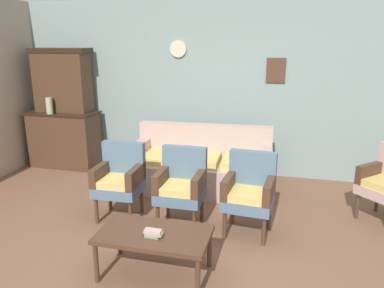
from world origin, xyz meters
name	(u,v)px	position (x,y,z in m)	size (l,w,h in m)	color
ground_plane	(165,254)	(0.00, 0.00, 0.00)	(7.68, 7.68, 0.00)	brown
wall_back_with_decor	(216,88)	(0.00, 2.63, 1.35)	(6.40, 0.09, 2.70)	gray
side_cabinet	(65,139)	(-2.51, 2.25, 0.47)	(1.16, 0.55, 0.93)	#472D1E
cabinet_upper_hutch	(62,80)	(-2.51, 2.33, 1.45)	(0.99, 0.38, 1.03)	#472D1E
vase_on_cabinet	(49,106)	(-2.62, 2.06, 1.06)	(0.10, 0.10, 0.27)	#9FAC80
floral_couch	(201,168)	(-0.03, 1.78, 0.33)	(1.99, 0.89, 0.90)	tan
armchair_row_middle	(120,178)	(-0.79, 0.69, 0.50)	(0.54, 0.51, 0.90)	slate
armchair_near_cabinet	(181,184)	(-0.02, 0.68, 0.50)	(0.52, 0.49, 0.90)	slate
armchair_near_couch_end	(249,190)	(0.75, 0.68, 0.50)	(0.56, 0.53, 0.90)	slate
coffee_table	(154,237)	(0.01, -0.33, 0.38)	(1.00, 0.56, 0.42)	#472D1E
book_stack_on_table	(153,233)	(0.03, -0.39, 0.45)	(0.16, 0.10, 0.07)	slate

